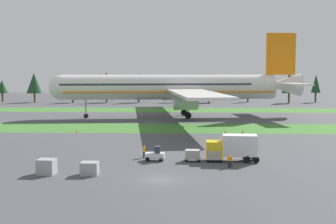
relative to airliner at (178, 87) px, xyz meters
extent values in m
plane|color=#47474C|center=(-1.31, -65.23, -8.03)|extent=(400.00, 400.00, 0.00)
cube|color=#3D752D|center=(-1.31, -22.06, -8.03)|extent=(320.00, 15.78, 0.01)
cube|color=#3D752D|center=(-1.31, 21.51, -8.03)|extent=(320.00, 15.78, 0.01)
cylinder|color=silver|center=(-2.18, -0.28, -0.01)|extent=(56.53, 13.59, 6.54)
sphere|color=silver|center=(-30.03, -3.83, -0.01)|extent=(6.41, 6.41, 6.41)
cone|color=silver|center=(28.39, 3.62, 0.48)|extent=(10.30, 7.38, 6.22)
cube|color=orange|center=(-2.18, -0.28, -1.16)|extent=(55.19, 13.55, 0.36)
cube|color=#283342|center=(-5.58, -0.71, 0.80)|extent=(49.74, 12.79, 0.44)
cube|color=silver|center=(4.01, -21.77, -0.67)|extent=(13.59, 38.49, 0.59)
cylinder|color=#A3A3A8|center=(1.97, -16.34, -2.82)|extent=(5.89, 4.26, 3.60)
cube|color=silver|center=(-1.58, 22.08, -0.67)|extent=(13.59, 38.49, 0.59)
cylinder|color=#A3A3A8|center=(-2.19, 16.31, -2.82)|extent=(5.89, 4.26, 3.60)
cube|color=silver|center=(28.82, -5.21, 0.97)|extent=(6.68, 14.22, 0.41)
cube|color=silver|center=(26.59, 12.27, 0.97)|extent=(6.68, 14.22, 0.41)
cube|color=orange|center=(27.71, 3.53, 8.82)|extent=(8.04, 1.71, 11.12)
cylinder|color=#A3A3A8|center=(-23.92, -3.05, -4.21)|extent=(0.44, 0.44, 6.43)
cylinder|color=black|center=(-23.92, -3.05, -7.43)|extent=(1.24, 0.57, 1.20)
cylinder|color=#A3A3A8|center=(2.70, -3.61, -4.09)|extent=(0.44, 0.44, 6.18)
cylinder|color=black|center=(2.70, -3.61, -7.18)|extent=(1.76, 0.81, 1.70)
cylinder|color=#A3A3A8|center=(1.71, 4.18, -4.09)|extent=(0.44, 0.44, 6.18)
cylinder|color=black|center=(1.71, 4.18, -7.18)|extent=(1.76, 0.81, 1.70)
cube|color=silver|center=(-2.53, -55.31, -7.35)|extent=(2.65, 1.40, 0.77)
cube|color=#283342|center=(-2.14, -55.33, -6.51)|extent=(0.74, 1.12, 0.90)
cylinder|color=black|center=(-3.46, -55.83, -7.73)|extent=(0.61, 0.22, 0.60)
cylinder|color=black|center=(-3.42, -54.73, -7.73)|extent=(0.61, 0.22, 0.60)
cylinder|color=black|center=(-1.64, -55.90, -7.73)|extent=(0.61, 0.22, 0.60)
cylinder|color=black|center=(-1.60, -54.80, -7.73)|extent=(0.61, 0.22, 0.60)
cube|color=#A3A3A8|center=(2.57, -55.51, -7.63)|extent=(2.26, 1.58, 0.10)
cube|color=#ADA89E|center=(2.57, -55.51, -7.03)|extent=(1.99, 1.39, 1.10)
cylinder|color=black|center=(1.70, -56.17, -7.83)|extent=(0.40, 0.14, 0.40)
cylinder|color=black|center=(1.76, -54.79, -7.83)|extent=(0.40, 0.14, 0.40)
cylinder|color=black|center=(3.37, -56.23, -7.83)|extent=(0.40, 0.14, 0.40)
cylinder|color=black|center=(3.43, -54.85, -7.83)|extent=(0.40, 0.14, 0.40)
cube|color=#A3A3A8|center=(5.46, -55.62, -7.63)|extent=(2.26, 1.58, 0.10)
cube|color=#ADA89E|center=(5.46, -55.62, -7.03)|extent=(1.99, 1.39, 1.10)
cylinder|color=black|center=(4.60, -56.28, -7.83)|extent=(0.40, 0.14, 0.40)
cylinder|color=black|center=(4.65, -54.90, -7.83)|extent=(0.40, 0.14, 0.40)
cylinder|color=black|center=(6.27, -56.35, -7.83)|extent=(0.40, 0.14, 0.40)
cylinder|color=black|center=(6.33, -54.97, -7.83)|extent=(0.40, 0.14, 0.40)
cube|color=yellow|center=(5.48, -55.12, -6.45)|extent=(2.33, 2.43, 2.20)
cube|color=#283342|center=(4.42, -55.06, -6.01)|extent=(0.20, 2.07, 0.97)
cube|color=silver|center=(8.82, -55.32, -5.85)|extent=(4.63, 2.56, 2.80)
cylinder|color=black|center=(5.20, -56.10, -7.55)|extent=(0.98, 0.36, 0.96)
cylinder|color=black|center=(5.32, -54.11, -7.55)|extent=(0.98, 0.36, 0.96)
cylinder|color=black|center=(9.66, -56.37, -7.55)|extent=(0.98, 0.36, 0.96)
cylinder|color=black|center=(9.78, -54.37, -7.55)|extent=(0.98, 0.36, 0.96)
cylinder|color=black|center=(10.79, -56.43, -7.55)|extent=(0.98, 0.36, 0.96)
cylinder|color=black|center=(10.91, -54.44, -7.55)|extent=(0.98, 0.36, 0.96)
cylinder|color=black|center=(-4.04, -53.52, -7.61)|extent=(0.18, 0.18, 0.85)
cylinder|color=black|center=(-4.20, -53.37, -7.61)|extent=(0.18, 0.18, 0.85)
cylinder|color=orange|center=(-4.12, -53.45, -6.87)|extent=(0.36, 0.36, 0.62)
sphere|color=tan|center=(-4.12, -53.45, -6.41)|extent=(0.24, 0.24, 0.24)
cylinder|color=orange|center=(-3.95, -53.61, -6.90)|extent=(0.10, 0.10, 0.58)
cylinder|color=orange|center=(-4.28, -53.29, -6.90)|extent=(0.10, 0.10, 0.58)
cylinder|color=black|center=(7.21, -59.05, -7.61)|extent=(0.18, 0.18, 0.85)
cylinder|color=black|center=(6.99, -59.07, -7.61)|extent=(0.18, 0.18, 0.85)
cylinder|color=orange|center=(7.10, -59.06, -6.87)|extent=(0.36, 0.36, 0.62)
sphere|color=tan|center=(7.10, -59.06, -6.41)|extent=(0.24, 0.24, 0.24)
cylinder|color=orange|center=(7.33, -59.04, -6.90)|extent=(0.10, 0.10, 0.58)
cylinder|color=orange|center=(6.87, -59.07, -6.90)|extent=(0.10, 0.10, 0.58)
cube|color=#A3A3A8|center=(-14.66, -63.23, -7.13)|extent=(2.13, 1.76, 1.79)
cube|color=#A3A3A8|center=(-9.59, -63.33, -7.28)|extent=(2.00, 1.60, 1.51)
cone|color=orange|center=(-19.71, -29.12, -7.78)|extent=(0.44, 0.44, 0.51)
cone|color=orange|center=(9.53, -29.94, -7.69)|extent=(0.44, 0.44, 0.69)
cone|color=orange|center=(13.11, -29.00, -7.72)|extent=(0.44, 0.44, 0.62)
cylinder|color=#4C3823|center=(-72.46, 57.73, -6.28)|extent=(0.70, 0.70, 3.49)
cone|color=#1E4223|center=(-72.46, 57.73, -1.88)|extent=(4.90, 4.90, 5.32)
cylinder|color=#4C3823|center=(-57.80, 53.97, -6.19)|extent=(0.70, 0.70, 3.69)
cone|color=#1E4223|center=(-57.80, 53.97, -0.32)|extent=(6.07, 6.07, 8.04)
cylinder|color=#4C3823|center=(-41.92, 52.32, -6.18)|extent=(0.70, 0.70, 3.70)
cone|color=#1E4223|center=(-41.92, 52.32, -1.64)|extent=(5.94, 5.94, 5.38)
cylinder|color=#4C3823|center=(-28.75, 53.42, -6.48)|extent=(0.70, 0.70, 3.10)
cone|color=#1E4223|center=(-28.75, 53.42, -0.44)|extent=(6.14, 6.14, 8.99)
cylinder|color=#4C3823|center=(-16.06, 54.38, -6.23)|extent=(0.70, 0.70, 3.61)
cone|color=#1E4223|center=(-16.06, 54.38, -0.42)|extent=(6.22, 6.22, 8.02)
cylinder|color=#4C3823|center=(-0.99, 55.70, -6.21)|extent=(0.70, 0.70, 3.63)
cone|color=#1E4223|center=(-0.99, 55.70, -1.34)|extent=(4.84, 4.84, 6.12)
cylinder|color=#4C3823|center=(11.57, 53.28, -6.74)|extent=(0.70, 0.70, 2.57)
cone|color=#1E4223|center=(11.57, 53.28, -1.01)|extent=(6.23, 6.23, 8.90)
cylinder|color=#4C3823|center=(27.61, 57.60, -6.56)|extent=(0.70, 0.70, 2.94)
cone|color=#1E4223|center=(27.61, 57.60, -1.29)|extent=(3.72, 3.72, 7.60)
cylinder|color=#4C3823|center=(42.86, 53.24, -6.07)|extent=(0.70, 0.70, 3.93)
cone|color=#1E4223|center=(42.86, 53.24, -0.11)|extent=(5.71, 5.71, 7.98)
cylinder|color=#4C3823|center=(54.52, 57.64, -6.09)|extent=(0.70, 0.70, 3.87)
cone|color=#1E4223|center=(54.52, 57.64, -0.58)|extent=(3.71, 3.71, 7.16)
camera|label=1|loc=(1.09, -110.49, 3.79)|focal=44.59mm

